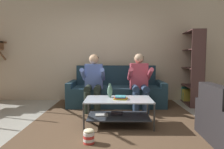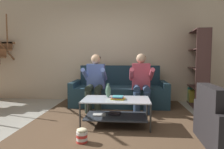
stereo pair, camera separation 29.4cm
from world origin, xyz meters
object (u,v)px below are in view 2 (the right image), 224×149
vase (108,91)px  person_seated_right (141,80)px  book_stack (118,98)px  popcorn_tub (82,136)px  couch (119,92)px  person_seated_left (95,80)px  coffee_table (116,108)px  bookshelf (199,74)px

vase → person_seated_right: bearing=53.5°
book_stack → popcorn_tub: size_ratio=1.20×
couch → vase: (-0.12, -1.36, 0.25)m
person_seated_left → couch: bearing=46.7°
book_stack → coffee_table: bearing=139.7°
couch → coffee_table: size_ratio=2.02×
coffee_table → book_stack: (0.04, -0.03, 0.18)m
book_stack → person_seated_right: bearing=66.0°
person_seated_right → couch: bearing=133.4°
bookshelf → popcorn_tub: 3.40m
coffee_table → popcorn_tub: coffee_table is taller
person_seated_right → coffee_table: bearing=-116.6°
person_seated_right → vase: size_ratio=5.12×
vase → book_stack: vase is taller
couch → person_seated_right: bearing=-46.6°
couch → person_seated_left: person_seated_left is taller
person_seated_left → book_stack: bearing=-61.0°
person_seated_left → coffee_table: 1.14m
person_seated_left → book_stack: person_seated_left is taller
couch → vase: size_ratio=9.35×
couch → popcorn_tub: (-0.39, -2.22, -0.21)m
person_seated_right → book_stack: person_seated_right is taller
couch → person_seated_left: (-0.49, -0.52, 0.36)m
person_seated_right → popcorn_tub: size_ratio=6.04×
coffee_table → popcorn_tub: bearing=-118.4°
person_seated_right → bookshelf: (1.42, 0.72, 0.08)m
vase → bookshelf: (2.04, 1.56, 0.19)m
coffee_table → popcorn_tub: 0.87m
person_seated_right → bookshelf: bearing=27.0°
person_seated_right → bookshelf: size_ratio=0.69×
vase → popcorn_tub: vase is taller
popcorn_tub → vase: bearing=73.1°
vase → popcorn_tub: bearing=-106.9°
coffee_table → book_stack: size_ratio=4.55×
couch → bookshelf: size_ratio=1.26×
person_seated_left → bookshelf: 2.51m
couch → bookshelf: 1.97m
popcorn_tub → coffee_table: bearing=61.6°
couch → vase: couch is taller
coffee_table → vase: 0.32m
coffee_table → book_stack: bearing=-40.3°
person_seated_left → vase: size_ratio=5.06×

